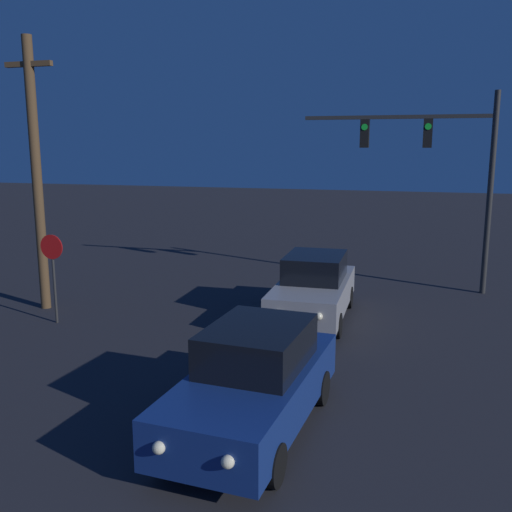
% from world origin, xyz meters
% --- Properties ---
extents(car_near, '(2.08, 4.59, 1.76)m').
position_xyz_m(car_near, '(1.51, 8.32, 0.86)').
color(car_near, navy).
rests_on(car_near, ground_plane).
extents(car_far, '(1.92, 4.53, 1.76)m').
position_xyz_m(car_far, '(1.31, 14.70, 0.86)').
color(car_far, '#99999E').
rests_on(car_far, ground_plane).
extents(traffic_signal_mast, '(5.96, 0.30, 6.30)m').
position_xyz_m(traffic_signal_mast, '(4.47, 18.94, 4.24)').
color(traffic_signal_mast, '#2D2D2D').
rests_on(traffic_signal_mast, ground_plane).
extents(stop_sign, '(0.65, 0.07, 2.39)m').
position_xyz_m(stop_sign, '(-5.21, 12.41, 1.65)').
color(stop_sign, '#2D2D2D').
rests_on(stop_sign, ground_plane).
extents(utility_pole, '(1.44, 0.28, 7.57)m').
position_xyz_m(utility_pole, '(-6.38, 13.56, 3.92)').
color(utility_pole, brown).
rests_on(utility_pole, ground_plane).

